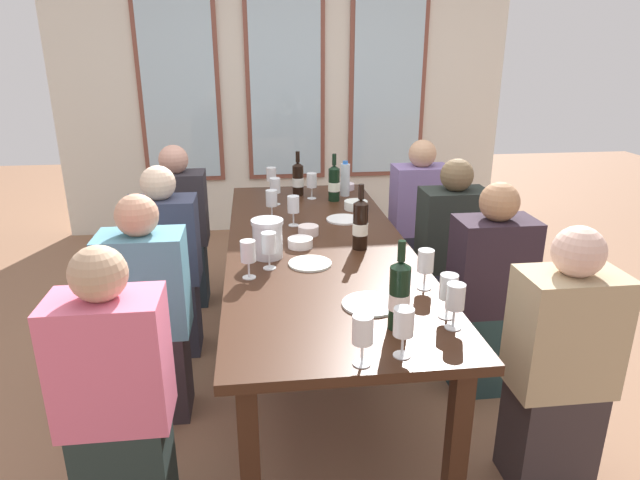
{
  "coord_description": "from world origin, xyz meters",
  "views": [
    {
      "loc": [
        -0.32,
        -2.69,
        1.72
      ],
      "look_at": [
        0.0,
        -0.1,
        0.79
      ],
      "focal_mm": 30.96,
      "sensor_mm": 36.0,
      "label": 1
    }
  ],
  "objects": [
    {
      "name": "metal_pitcher",
      "position": [
        -0.26,
        -0.17,
        0.84
      ],
      "size": [
        0.16,
        0.16,
        0.19
      ],
      "color": "silver",
      "rests_on": "dining_table"
    },
    {
      "name": "seated_person_2",
      "position": [
        -0.83,
        0.93,
        0.53
      ],
      "size": [
        0.38,
        0.24,
        1.11
      ],
      "color": "#232F38",
      "rests_on": "ground"
    },
    {
      "name": "wine_bottle_0",
      "position": [
        0.2,
        -0.11,
        0.87
      ],
      "size": [
        0.08,
        0.08,
        0.33
      ],
      "color": "black",
      "rests_on": "dining_table"
    },
    {
      "name": "seated_person_1",
      "position": [
        0.83,
        -0.97,
        0.53
      ],
      "size": [
        0.38,
        0.24,
        1.11
      ],
      "color": "#352B2C",
      "rests_on": "ground"
    },
    {
      "name": "wine_bottle_2",
      "position": [
        -0.02,
        0.98,
        0.85
      ],
      "size": [
        0.08,
        0.08,
        0.3
      ],
      "color": "black",
      "rests_on": "dining_table"
    },
    {
      "name": "wine_glass_3",
      "position": [
        0.38,
        -0.97,
        0.86
      ],
      "size": [
        0.07,
        0.07,
        0.17
      ],
      "color": "white",
      "rests_on": "dining_table"
    },
    {
      "name": "tasting_bowl_0",
      "position": [
        -0.1,
        -0.05,
        0.76
      ],
      "size": [
        0.13,
        0.13,
        0.05
      ],
      "primitive_type": "cylinder",
      "color": "white",
      "rests_on": "dining_table"
    },
    {
      "name": "wine_bottle_1",
      "position": [
        0.2,
        0.81,
        0.86
      ],
      "size": [
        0.08,
        0.08,
        0.31
      ],
      "color": "black",
      "rests_on": "dining_table"
    },
    {
      "name": "white_plate_1",
      "position": [
        0.2,
        0.37,
        0.74
      ],
      "size": [
        0.21,
        0.21,
        0.01
      ],
      "primitive_type": "cylinder",
      "color": "white",
      "rests_on": "dining_table"
    },
    {
      "name": "seated_person_6",
      "position": [
        -0.83,
        -0.31,
        0.53
      ],
      "size": [
        0.38,
        0.24,
        1.11
      ],
      "color": "#31272C",
      "rests_on": "ground"
    },
    {
      "name": "white_plate_0",
      "position": [
        -0.07,
        -0.29,
        0.74
      ],
      "size": [
        0.2,
        0.2,
        0.01
      ],
      "primitive_type": "cylinder",
      "color": "white",
      "rests_on": "dining_table"
    },
    {
      "name": "seated_person_5",
      "position": [
        0.83,
        0.27,
        0.53
      ],
      "size": [
        0.38,
        0.24,
        1.11
      ],
      "color": "#2B2E3F",
      "rests_on": "ground"
    },
    {
      "name": "wine_glass_11",
      "position": [
        0.38,
        -0.62,
        0.86
      ],
      "size": [
        0.07,
        0.07,
        0.17
      ],
      "color": "white",
      "rests_on": "dining_table"
    },
    {
      "name": "wine_glass_10",
      "position": [
        -0.26,
        -0.32,
        0.86
      ],
      "size": [
        0.07,
        0.07,
        0.17
      ],
      "color": "white",
      "rests_on": "dining_table"
    },
    {
      "name": "tasting_bowl_1",
      "position": [
        0.31,
        0.6,
        0.77
      ],
      "size": [
        0.15,
        0.15,
        0.05
      ],
      "primitive_type": "cylinder",
      "color": "white",
      "rests_on": "dining_table"
    },
    {
      "name": "white_plate_2",
      "position": [
        0.12,
        -0.75,
        0.74
      ],
      "size": [
        0.23,
        0.23,
        0.01
      ],
      "primitive_type": "cylinder",
      "color": "white",
      "rests_on": "dining_table"
    },
    {
      "name": "seated_person_4",
      "position": [
        -0.83,
        0.28,
        0.53
      ],
      "size": [
        0.38,
        0.24,
        1.11
      ],
      "color": "#2F2F3C",
      "rests_on": "ground"
    },
    {
      "name": "wine_glass_4",
      "position": [
        0.15,
        -1.13,
        0.86
      ],
      "size": [
        0.07,
        0.07,
        0.17
      ],
      "color": "white",
      "rests_on": "dining_table"
    },
    {
      "name": "wine_glass_0",
      "position": [
        0.39,
        -0.88,
        0.86
      ],
      "size": [
        0.07,
        0.07,
        0.17
      ],
      "color": "white",
      "rests_on": "dining_table"
    },
    {
      "name": "seated_person_0",
      "position": [
        -0.83,
        -0.97,
        0.53
      ],
      "size": [
        0.38,
        0.24,
        1.11
      ],
      "color": "#24312E",
      "rests_on": "ground"
    },
    {
      "name": "water_bottle",
      "position": [
        0.3,
        0.93,
        0.85
      ],
      "size": [
        0.06,
        0.06,
        0.24
      ],
      "color": "white",
      "rests_on": "dining_table"
    },
    {
      "name": "wine_glass_8",
      "position": [
        -0.36,
        -0.42,
        0.86
      ],
      "size": [
        0.07,
        0.07,
        0.17
      ],
      "color": "white",
      "rests_on": "dining_table"
    },
    {
      "name": "seated_person_7",
      "position": [
        0.83,
        -0.3,
        0.53
      ],
      "size": [
        0.38,
        0.24,
        1.11
      ],
      "color": "#213A3D",
      "rests_on": "ground"
    },
    {
      "name": "wine_glass_1",
      "position": [
        -0.2,
        1.09,
        0.86
      ],
      "size": [
        0.07,
        0.07,
        0.17
      ],
      "color": "white",
      "rests_on": "dining_table"
    },
    {
      "name": "wine_glass_9",
      "position": [
        -0.22,
        0.46,
        0.86
      ],
      "size": [
        0.07,
        0.07,
        0.17
      ],
      "color": "white",
      "rests_on": "dining_table"
    },
    {
      "name": "wine_glass_7",
      "position": [
        -0.19,
        0.76,
        0.86
      ],
      "size": [
        0.07,
        0.07,
        0.17
      ],
      "color": "white",
      "rests_on": "dining_table"
    },
    {
      "name": "tasting_bowl_2",
      "position": [
        0.33,
        1.1,
        0.76
      ],
      "size": [
        0.13,
        0.13,
        0.04
      ],
      "primitive_type": "cylinder",
      "color": "white",
      "rests_on": "dining_table"
    },
    {
      "name": "tasting_bowl_3",
      "position": [
        -0.04,
        0.14,
        0.77
      ],
      "size": [
        0.11,
        0.11,
        0.05
      ],
      "primitive_type": "cylinder",
      "color": "white",
      "rests_on": "dining_table"
    },
    {
      "name": "wine_glass_2",
      "position": [
        0.01,
        -1.17,
        0.86
      ],
      "size": [
        0.07,
        0.07,
        0.17
      ],
      "color": "white",
      "rests_on": "dining_table"
    },
    {
      "name": "ground_plane",
      "position": [
        0.0,
        0.0,
        0.0
      ],
      "size": [
        12.0,
        12.0,
        0.0
      ],
      "primitive_type": "plane",
      "color": "#885F45"
    },
    {
      "name": "dining_table",
      "position": [
        0.0,
        0.0,
        0.67
      ],
      "size": [
        0.93,
        2.47,
        0.74
      ],
      "color": "#381F12",
      "rests_on": "ground"
    },
    {
      "name": "wine_bottle_3",
      "position": [
        0.18,
        -0.94,
        0.87
      ],
      "size": [
        0.08,
        0.08,
        0.34
      ],
      "color": "black",
      "rests_on": "dining_table"
    },
    {
      "name": "wine_glass_5",
      "position": [
        -0.1,
        0.31,
        0.86
      ],
      "size": [
        0.07,
        0.07,
        0.17
      ],
      "color": "white",
      "rests_on": "dining_table"
    },
    {
      "name": "back_wall_with_windows",
      "position": [
        0.0,
        2.55,
        1.45
      ],
      "size": [
        4.13,
        0.1,
        2.9
      ],
      "color": "silver",
      "rests_on": "ground"
    },
    {
      "name": "wine_glass_6",
      "position": [
        0.06,
        0.88,
        0.86
      ],
      "size": [
        0.07,
        0.07,
        0.17
      ],
      "color": "white",
      "rests_on": "dining_table"
    },
    {
      "name": "seated_person_3",
      "position": [
        0.83,
        0.94,
        0.53
      ],
      "size": [
        0.38,
        0.24,
        1.11
      ],
      "color": "#272837",
      "rests_on": "ground"
    }
  ]
}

